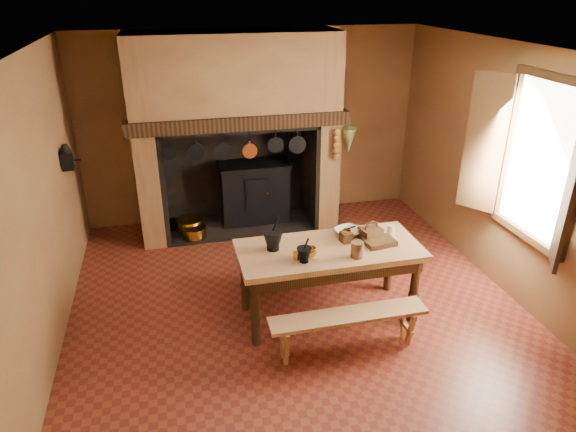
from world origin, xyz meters
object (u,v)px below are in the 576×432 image
(work_table, at_px, (329,258))
(iron_range, at_px, (255,191))
(bench_front, at_px, (348,323))
(wicker_basket, at_px, (371,233))
(coffee_grinder, at_px, (346,236))
(mixing_bowl, at_px, (348,232))

(work_table, bearing_deg, iron_range, 97.34)
(iron_range, relative_size, bench_front, 1.02)
(wicker_basket, bearing_deg, coffee_grinder, 165.25)
(iron_range, relative_size, coffee_grinder, 8.95)
(bench_front, relative_size, coffee_grinder, 8.81)
(coffee_grinder, bearing_deg, mixing_bowl, 56.09)
(work_table, height_order, coffee_grinder, coffee_grinder)
(iron_range, xyz_separation_m, wicker_basket, (0.83, -2.52, 0.42))
(work_table, bearing_deg, mixing_bowl, 38.40)
(bench_front, bearing_deg, work_table, 90.00)
(coffee_grinder, relative_size, mixing_bowl, 0.63)
(wicker_basket, bearing_deg, mixing_bowl, 128.77)
(iron_range, bearing_deg, coffee_grinder, -77.75)
(bench_front, distance_m, mixing_bowl, 1.07)
(iron_range, bearing_deg, mixing_bowl, -75.22)
(work_table, relative_size, bench_front, 1.23)
(work_table, bearing_deg, coffee_grinder, 20.96)
(iron_range, relative_size, mixing_bowl, 5.61)
(work_table, height_order, mixing_bowl, mixing_bowl)
(work_table, distance_m, wicker_basket, 0.54)
(wicker_basket, bearing_deg, iron_range, 93.16)
(work_table, distance_m, bench_front, 0.74)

